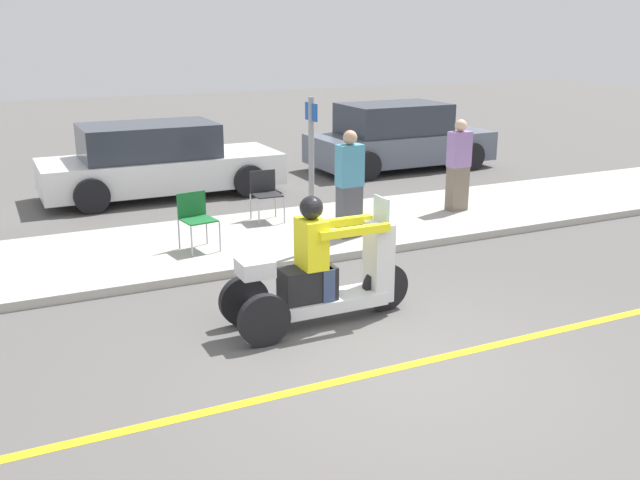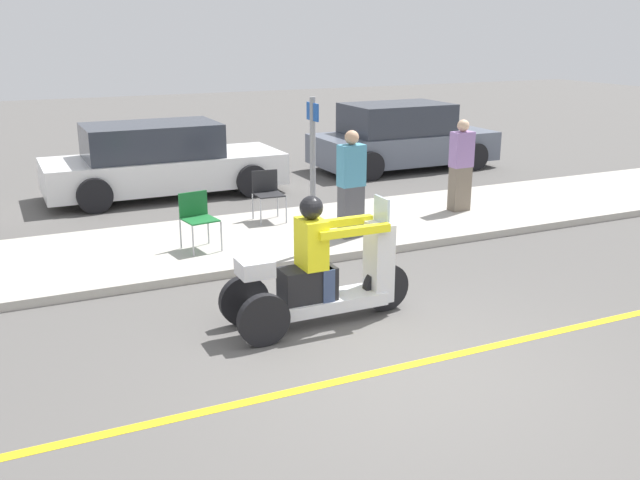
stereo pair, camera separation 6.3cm
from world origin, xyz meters
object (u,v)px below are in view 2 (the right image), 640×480
at_px(parked_car_lot_far, 401,138).
at_px(street_sign, 313,170).
at_px(folding_chair_set_back, 197,215).
at_px(motorcycle_trike, 321,278).
at_px(spectator_mid_group, 461,167).
at_px(folding_chair_curbside, 267,190).
at_px(spectator_near_curb, 351,186).
at_px(parked_car_lot_center, 161,162).

distance_m(parked_car_lot_far, street_sign, 7.18).
bearing_deg(folding_chair_set_back, motorcycle_trike, -78.94).
relative_size(spectator_mid_group, folding_chair_curbside, 1.94).
bearing_deg(street_sign, folding_chair_set_back, 148.62).
height_order(spectator_mid_group, street_sign, street_sign).
bearing_deg(spectator_near_curb, spectator_mid_group, 14.57).
height_order(spectator_near_curb, parked_car_lot_center, spectator_near_curb).
bearing_deg(motorcycle_trike, parked_car_lot_far, 53.09).
bearing_deg(parked_car_lot_far, motorcycle_trike, -126.91).
xyz_separation_m(motorcycle_trike, folding_chair_set_back, (-0.58, 2.97, 0.09)).
relative_size(motorcycle_trike, parked_car_lot_center, 0.48).
height_order(spectator_mid_group, parked_car_lot_center, spectator_mid_group).
xyz_separation_m(folding_chair_set_back, folding_chair_curbside, (1.50, 1.07, 0.00)).
xyz_separation_m(motorcycle_trike, street_sign, (0.86, 2.09, 0.78)).
height_order(motorcycle_trike, street_sign, street_sign).
distance_m(folding_chair_set_back, street_sign, 1.82).
relative_size(parked_car_lot_center, parked_car_lot_far, 1.07).
bearing_deg(street_sign, spectator_near_curb, 28.66).
relative_size(spectator_mid_group, parked_car_lot_far, 0.37).
height_order(motorcycle_trike, spectator_mid_group, spectator_mid_group).
height_order(folding_chair_set_back, folding_chair_curbside, same).
relative_size(parked_car_lot_far, street_sign, 1.95).
bearing_deg(parked_car_lot_far, spectator_mid_group, -108.21).
relative_size(folding_chair_set_back, parked_car_lot_center, 0.18).
xyz_separation_m(folding_chair_set_back, parked_car_lot_center, (0.43, 4.11, 0.06)).
bearing_deg(spectator_mid_group, folding_chair_curbside, 165.73).
height_order(spectator_near_curb, street_sign, street_sign).
xyz_separation_m(spectator_mid_group, parked_car_lot_center, (-4.35, 3.88, -0.21)).
xyz_separation_m(motorcycle_trike, spectator_mid_group, (4.20, 3.20, 0.35)).
bearing_deg(folding_chair_curbside, spectator_near_curb, -61.70).
height_order(folding_chair_set_back, parked_car_lot_far, parked_car_lot_far).
distance_m(spectator_near_curb, parked_car_lot_center, 4.90).
bearing_deg(parked_car_lot_far, folding_chair_set_back, -144.02).
xyz_separation_m(parked_car_lot_far, street_sign, (-4.74, -5.36, 0.60)).
bearing_deg(spectator_near_curb, motorcycle_trike, -123.86).
xyz_separation_m(motorcycle_trike, folding_chair_curbside, (0.92, 4.03, 0.09)).
bearing_deg(motorcycle_trike, folding_chair_curbside, 77.21).
bearing_deg(parked_car_lot_center, street_sign, -78.58).
xyz_separation_m(spectator_near_curb, spectator_mid_group, (2.49, 0.65, -0.02)).
relative_size(folding_chair_curbside, parked_car_lot_center, 0.18).
bearing_deg(street_sign, spectator_mid_group, 18.42).
xyz_separation_m(folding_chair_curbside, parked_car_lot_far, (4.68, 3.42, 0.09)).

